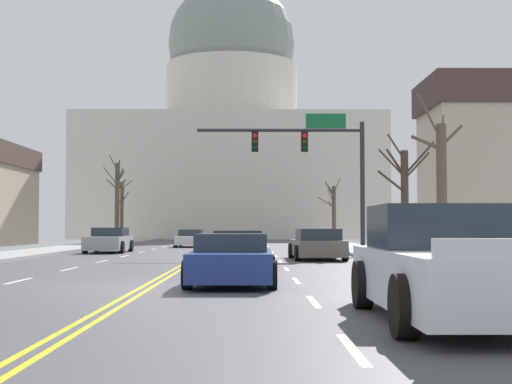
{
  "coord_description": "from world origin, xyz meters",
  "views": [
    {
      "loc": [
        2.37,
        -16.87,
        1.38
      ],
      "look_at": [
        2.68,
        33.84,
        3.73
      ],
      "focal_mm": 51.99,
      "sensor_mm": 36.0,
      "label": 1
    }
  ],
  "objects_px": {
    "sedan_near_00": "(317,245)",
    "pedestrian_00": "(465,236)",
    "pickup_truck_near_03": "(449,268)",
    "sedan_oncoming_00": "(109,241)",
    "bicycle_parked": "(475,259)",
    "sedan_near_02": "(232,261)",
    "signal_gantry": "(315,154)",
    "sedan_near_01": "(239,250)",
    "sedan_oncoming_01": "(191,239)"
  },
  "relations": [
    {
      "from": "pickup_truck_near_03",
      "to": "sedan_oncoming_01",
      "type": "distance_m",
      "value": 39.36
    },
    {
      "from": "sedan_near_00",
      "to": "bicycle_parked",
      "type": "height_order",
      "value": "sedan_near_00"
    },
    {
      "from": "pickup_truck_near_03",
      "to": "sedan_oncoming_01",
      "type": "height_order",
      "value": "pickup_truck_near_03"
    },
    {
      "from": "signal_gantry",
      "to": "pedestrian_00",
      "type": "xyz_separation_m",
      "value": [
        3.23,
        -13.21,
        -3.71
      ]
    },
    {
      "from": "sedan_near_00",
      "to": "pedestrian_00",
      "type": "relative_size",
      "value": 2.73
    },
    {
      "from": "bicycle_parked",
      "to": "pedestrian_00",
      "type": "bearing_deg",
      "value": 83.16
    },
    {
      "from": "sedan_near_02",
      "to": "sedan_oncoming_01",
      "type": "xyz_separation_m",
      "value": [
        -3.59,
        32.09,
        -0.02
      ]
    },
    {
      "from": "sedan_near_02",
      "to": "pedestrian_00",
      "type": "bearing_deg",
      "value": 30.86
    },
    {
      "from": "sedan_near_02",
      "to": "pedestrian_00",
      "type": "distance_m",
      "value": 7.79
    },
    {
      "from": "sedan_near_01",
      "to": "sedan_oncoming_00",
      "type": "distance_m",
      "value": 16.57
    },
    {
      "from": "sedan_near_00",
      "to": "sedan_near_02",
      "type": "xyz_separation_m",
      "value": [
        -3.18,
        -13.16,
        -0.03
      ]
    },
    {
      "from": "sedan_near_01",
      "to": "sedan_oncoming_01",
      "type": "bearing_deg",
      "value": 98.08
    },
    {
      "from": "sedan_near_01",
      "to": "sedan_oncoming_00",
      "type": "height_order",
      "value": "sedan_oncoming_00"
    },
    {
      "from": "sedan_near_00",
      "to": "sedan_near_02",
      "type": "relative_size",
      "value": 1.01
    },
    {
      "from": "signal_gantry",
      "to": "sedan_near_00",
      "type": "relative_size",
      "value": 1.69
    },
    {
      "from": "sedan_oncoming_00",
      "to": "bicycle_parked",
      "type": "distance_m",
      "value": 23.35
    },
    {
      "from": "sedan_near_02",
      "to": "bicycle_parked",
      "type": "xyz_separation_m",
      "value": [
        6.49,
        2.44,
        -0.08
      ]
    },
    {
      "from": "signal_gantry",
      "to": "sedan_oncoming_01",
      "type": "distance_m",
      "value": 17.01
    },
    {
      "from": "sedan_near_00",
      "to": "sedan_near_01",
      "type": "relative_size",
      "value": 1.0
    },
    {
      "from": "signal_gantry",
      "to": "sedan_near_00",
      "type": "distance_m",
      "value": 5.83
    },
    {
      "from": "signal_gantry",
      "to": "sedan_oncoming_00",
      "type": "height_order",
      "value": "signal_gantry"
    },
    {
      "from": "signal_gantry",
      "to": "sedan_oncoming_00",
      "type": "bearing_deg",
      "value": 157.79
    },
    {
      "from": "sedan_oncoming_00",
      "to": "sedan_oncoming_01",
      "type": "height_order",
      "value": "sedan_oncoming_00"
    },
    {
      "from": "sedan_near_02",
      "to": "sedan_near_01",
      "type": "bearing_deg",
      "value": 89.58
    },
    {
      "from": "sedan_oncoming_01",
      "to": "bicycle_parked",
      "type": "bearing_deg",
      "value": -71.23
    },
    {
      "from": "sedan_oncoming_00",
      "to": "pedestrian_00",
      "type": "relative_size",
      "value": 2.6
    },
    {
      "from": "sedan_near_02",
      "to": "pickup_truck_near_03",
      "type": "relative_size",
      "value": 0.82
    },
    {
      "from": "pickup_truck_near_03",
      "to": "sedan_near_00",
      "type": "bearing_deg",
      "value": 90.53
    },
    {
      "from": "pickup_truck_near_03",
      "to": "sedan_oncoming_00",
      "type": "relative_size",
      "value": 1.27
    },
    {
      "from": "sedan_near_01",
      "to": "bicycle_parked",
      "type": "xyz_separation_m",
      "value": [
        6.44,
        -4.05,
        -0.11
      ]
    },
    {
      "from": "sedan_near_00",
      "to": "sedan_oncoming_01",
      "type": "xyz_separation_m",
      "value": [
        -6.77,
        18.93,
        -0.06
      ]
    },
    {
      "from": "sedan_near_00",
      "to": "pedestrian_00",
      "type": "distance_m",
      "value": 9.83
    },
    {
      "from": "sedan_oncoming_01",
      "to": "pedestrian_00",
      "type": "distance_m",
      "value": 29.92
    },
    {
      "from": "sedan_near_01",
      "to": "signal_gantry",
      "type": "bearing_deg",
      "value": 72.38
    },
    {
      "from": "signal_gantry",
      "to": "pickup_truck_near_03",
      "type": "xyz_separation_m",
      "value": [
        -0.08,
        -23.85,
        -4.04
      ]
    },
    {
      "from": "signal_gantry",
      "to": "pedestrian_00",
      "type": "relative_size",
      "value": 4.61
    },
    {
      "from": "pedestrian_00",
      "to": "bicycle_parked",
      "type": "bearing_deg",
      "value": -96.84
    },
    {
      "from": "signal_gantry",
      "to": "bicycle_parked",
      "type": "relative_size",
      "value": 4.47
    },
    {
      "from": "signal_gantry",
      "to": "sedan_oncoming_01",
      "type": "relative_size",
      "value": 1.74
    },
    {
      "from": "sedan_near_01",
      "to": "pedestrian_00",
      "type": "xyz_separation_m",
      "value": [
        6.63,
        -2.5,
        0.49
      ]
    },
    {
      "from": "sedan_near_00",
      "to": "pedestrian_00",
      "type": "xyz_separation_m",
      "value": [
        3.49,
        -9.17,
        0.49
      ]
    },
    {
      "from": "signal_gantry",
      "to": "sedan_near_00",
      "type": "bearing_deg",
      "value": -93.75
    },
    {
      "from": "sedan_near_01",
      "to": "sedan_oncoming_00",
      "type": "relative_size",
      "value": 1.06
    },
    {
      "from": "sedan_near_00",
      "to": "pickup_truck_near_03",
      "type": "distance_m",
      "value": 19.81
    },
    {
      "from": "sedan_near_00",
      "to": "sedan_oncoming_01",
      "type": "height_order",
      "value": "sedan_near_00"
    },
    {
      "from": "sedan_near_01",
      "to": "bicycle_parked",
      "type": "bearing_deg",
      "value": -32.17
    },
    {
      "from": "pedestrian_00",
      "to": "bicycle_parked",
      "type": "relative_size",
      "value": 0.97
    },
    {
      "from": "sedan_near_00",
      "to": "sedan_near_01",
      "type": "xyz_separation_m",
      "value": [
        -3.13,
        -6.67,
        -0.0
      ]
    },
    {
      "from": "pedestrian_00",
      "to": "bicycle_parked",
      "type": "xyz_separation_m",
      "value": [
        -0.19,
        -1.55,
        -0.61
      ]
    },
    {
      "from": "sedan_oncoming_00",
      "to": "sedan_oncoming_01",
      "type": "relative_size",
      "value": 0.98
    }
  ]
}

